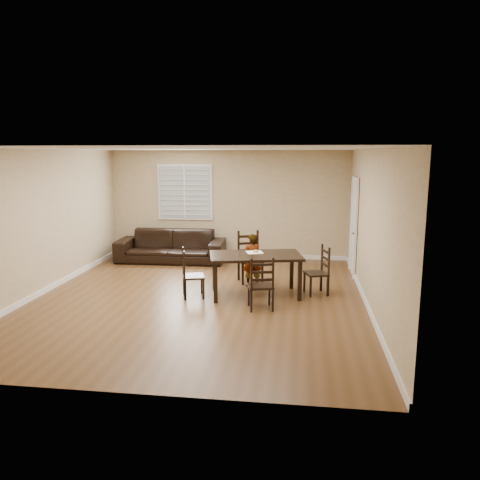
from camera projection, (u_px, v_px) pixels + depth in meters
The scene contains 11 objects.
ground at pixel (199, 298), 8.59m from camera, with size 7.00×7.00×0.00m, color brown.
room at pixel (202, 199), 8.43m from camera, with size 6.04×7.04×2.72m.
dining_table at pixel (256, 259), 8.64m from camera, with size 1.83×1.27×0.78m.
chair_near at pixel (249, 258), 9.72m from camera, with size 0.59×0.58×1.05m.
chair_far at pixel (262, 287), 7.83m from camera, with size 0.50×0.48×0.93m.
chair_left at pixel (187, 275), 8.58m from camera, with size 0.49×0.51×0.91m.
chair_right at pixel (322, 272), 8.80m from camera, with size 0.50×0.52×0.92m.
child at pixel (252, 260), 9.26m from camera, with size 0.39×0.26×1.07m, color gray.
napkin at pixel (254, 252), 8.80m from camera, with size 0.30×0.30×0.00m, color silver.
donut at pixel (256, 251), 8.80m from camera, with size 0.11×0.11×0.04m.
sofa at pixel (171, 246), 11.45m from camera, with size 2.61×1.02×0.76m, color black.
Camera 1 is at (1.82, -8.08, 2.63)m, focal length 35.00 mm.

